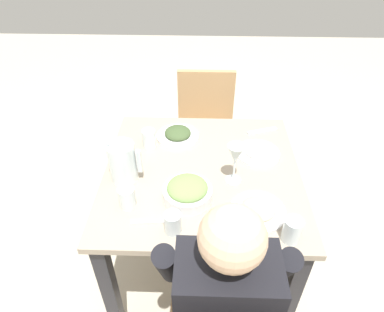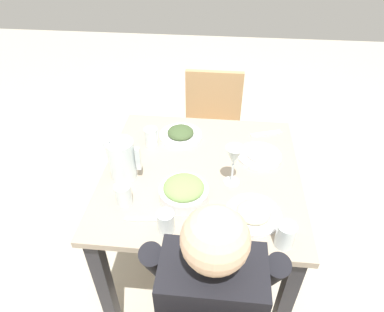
% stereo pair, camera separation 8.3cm
% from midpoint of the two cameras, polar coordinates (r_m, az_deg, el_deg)
% --- Properties ---
extents(ground_plane, '(8.00, 8.00, 0.00)m').
position_cam_midpoint_polar(ground_plane, '(2.17, 2.37, -17.73)').
color(ground_plane, '#B7AD99').
extents(dining_table, '(0.91, 0.91, 0.75)m').
position_cam_midpoint_polar(dining_table, '(1.68, 2.93, -5.79)').
color(dining_table, gray).
rests_on(dining_table, ground_plane).
extents(chair_far, '(0.40, 0.40, 0.87)m').
position_cam_midpoint_polar(chair_far, '(2.35, 4.38, 4.52)').
color(chair_far, tan).
rests_on(chair_far, ground_plane).
extents(diner_near, '(0.48, 0.53, 1.17)m').
position_cam_midpoint_polar(diner_near, '(1.34, 5.18, -22.08)').
color(diner_near, black).
rests_on(diner_near, ground_plane).
extents(water_pitcher, '(0.16, 0.12, 0.19)m').
position_cam_midpoint_polar(water_pitcher, '(1.53, -10.14, -0.58)').
color(water_pitcher, silver).
rests_on(water_pitcher, dining_table).
extents(salad_bowl, '(0.21, 0.21, 0.09)m').
position_cam_midpoint_polar(salad_bowl, '(1.44, 0.29, -5.91)').
color(salad_bowl, white).
rests_on(salad_bowl, dining_table).
extents(plate_yoghurt, '(0.22, 0.22, 0.04)m').
position_cam_midpoint_polar(plate_yoghurt, '(1.71, 12.63, 0.22)').
color(plate_yoghurt, white).
rests_on(plate_yoghurt, dining_table).
extents(plate_beans, '(0.23, 0.23, 0.04)m').
position_cam_midpoint_polar(plate_beans, '(1.42, 11.93, -9.39)').
color(plate_beans, white).
rests_on(plate_beans, dining_table).
extents(plate_dolmas, '(0.22, 0.22, 0.05)m').
position_cam_midpoint_polar(plate_dolmas, '(1.81, -0.60, 3.74)').
color(plate_dolmas, white).
rests_on(plate_dolmas, dining_table).
extents(water_glass_near_left, '(0.07, 0.07, 0.10)m').
position_cam_midpoint_polar(water_glass_near_left, '(1.33, 17.17, -12.63)').
color(water_glass_near_left, silver).
rests_on(water_glass_near_left, dining_table).
extents(water_glass_by_pitcher, '(0.07, 0.07, 0.09)m').
position_cam_midpoint_polar(water_glass_by_pitcher, '(1.32, -2.57, -11.01)').
color(water_glass_by_pitcher, silver).
rests_on(water_glass_by_pitcher, dining_table).
extents(water_glass_near_right, '(0.07, 0.07, 0.10)m').
position_cam_midpoint_polar(water_glass_near_right, '(1.74, -5.51, 3.18)').
color(water_glass_near_right, silver).
rests_on(water_glass_near_right, dining_table).
extents(water_glass_far_right, '(0.07, 0.07, 0.09)m').
position_cam_midpoint_polar(water_glass_far_right, '(1.44, -9.78, -6.37)').
color(water_glass_far_right, silver).
rests_on(water_glass_far_right, dining_table).
extents(wine_glass, '(0.08, 0.08, 0.20)m').
position_cam_midpoint_polar(wine_glass, '(1.46, 8.65, -0.36)').
color(wine_glass, silver).
rests_on(wine_glass, dining_table).
extents(fork_near, '(0.17, 0.08, 0.01)m').
position_cam_midpoint_polar(fork_near, '(1.88, 13.55, 3.64)').
color(fork_near, silver).
rests_on(fork_near, dining_table).
extents(knife_near, '(0.19, 0.03, 0.01)m').
position_cam_midpoint_polar(knife_near, '(1.39, -5.62, -10.55)').
color(knife_near, silver).
rests_on(knife_near, dining_table).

